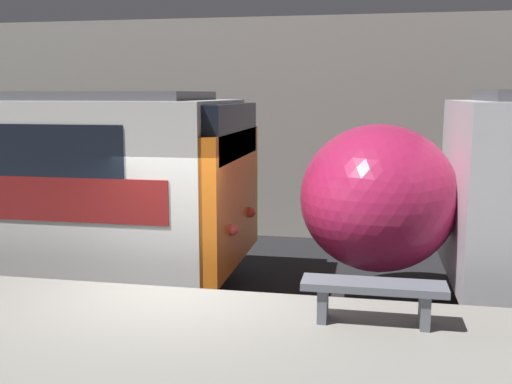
% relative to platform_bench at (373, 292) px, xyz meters
% --- Properties ---
extents(ground_plane, '(120.00, 120.00, 0.00)m').
position_rel_platform_bench_xyz_m(ground_plane, '(-2.38, 0.75, -1.31)').
color(ground_plane, black).
extents(station_rear_barrier, '(50.00, 0.15, 5.09)m').
position_rel_platform_bench_xyz_m(station_rear_barrier, '(-2.38, 7.72, 1.23)').
color(station_rear_barrier, '#9E998E').
rests_on(station_rear_barrier, ground).
extents(platform_bench, '(1.50, 0.40, 0.45)m').
position_rel_platform_bench_xyz_m(platform_bench, '(0.00, 0.00, 0.00)').
color(platform_bench, slate).
rests_on(platform_bench, platform).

